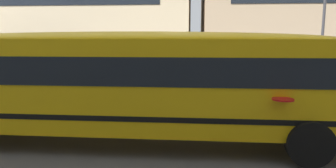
% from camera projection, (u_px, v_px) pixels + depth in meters
% --- Properties ---
extents(ground_plane, '(400.00, 400.00, 0.00)m').
position_uv_depth(ground_plane, '(145.00, 123.00, 9.63)').
color(ground_plane, '#54514F').
extents(sidewalk_far, '(120.00, 3.00, 0.01)m').
position_uv_depth(sidewalk_far, '(168.00, 83.00, 17.75)').
color(sidewalk_far, gray).
rests_on(sidewalk_far, ground_plane).
extents(lane_centreline, '(110.00, 0.16, 0.01)m').
position_uv_depth(lane_centreline, '(145.00, 123.00, 9.63)').
color(lane_centreline, silver).
rests_on(lane_centreline, ground_plane).
extents(school_bus, '(12.45, 2.99, 2.78)m').
position_uv_depth(school_bus, '(137.00, 78.00, 7.67)').
color(school_bus, yellow).
rests_on(school_bus, ground_plane).
extents(street_lamp, '(0.44, 0.44, 6.80)m').
position_uv_depth(street_lamp, '(325.00, 4.00, 15.74)').
color(street_lamp, '#38383D').
rests_on(street_lamp, ground_plane).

